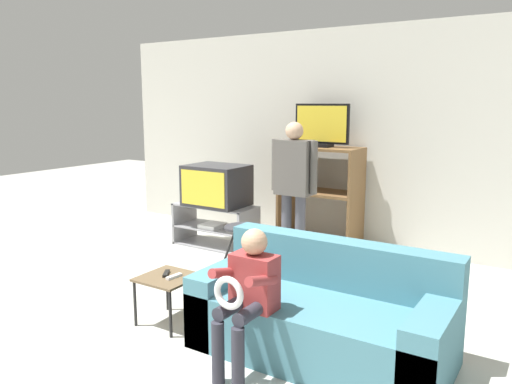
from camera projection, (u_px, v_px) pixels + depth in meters
name	position (u px, v px, depth m)	size (l,w,h in m)	color
wall_back	(335.00, 138.00, 6.09)	(6.40, 0.06, 2.60)	beige
tv_stand	(215.00, 226.00, 6.06)	(1.01, 0.45, 0.51)	#939399
television_main	(217.00, 185.00, 5.96)	(0.70, 0.55, 0.49)	#2D2D33
media_shelf	(320.00, 196.00, 5.97)	(0.95, 0.49, 1.21)	brown
television_flat	(322.00, 126.00, 5.81)	(0.68, 0.20, 0.50)	black
folding_stool	(243.00, 237.00, 4.74)	(0.41, 0.39, 0.58)	black
snack_table	(168.00, 283.00, 3.91)	(0.41, 0.41, 0.38)	brown
remote_control_black	(166.00, 273.00, 3.94)	(0.04, 0.14, 0.02)	black
remote_control_white	(174.00, 276.00, 3.88)	(0.04, 0.14, 0.02)	silver
couch	(322.00, 317.00, 3.44)	(1.73, 0.82, 0.76)	teal
person_standing_adult	(294.00, 180.00, 5.23)	(0.53, 0.20, 1.53)	#4C4C56
person_seated_child	(247.00, 290.00, 3.16)	(0.33, 0.43, 0.94)	#2D2D38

